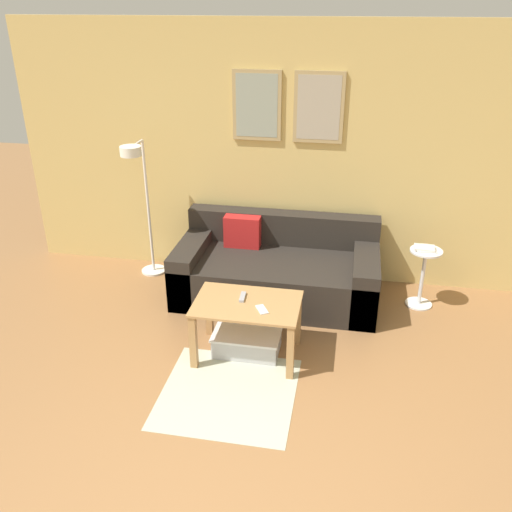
% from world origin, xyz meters
% --- Properties ---
extents(wall_back, '(5.60, 0.09, 2.55)m').
position_xyz_m(wall_back, '(-0.00, 3.34, 1.29)').
color(wall_back, '#D6B76B').
rests_on(wall_back, ground_plane).
extents(area_rug, '(1.00, 1.00, 0.01)m').
position_xyz_m(area_rug, '(-0.16, 1.27, 0.00)').
color(area_rug, '#B2B79E').
rests_on(area_rug, ground_plane).
extents(couch, '(1.93, 0.98, 0.75)m').
position_xyz_m(couch, '(-0.02, 2.83, 0.27)').
color(couch, '#28231E').
rests_on(couch, ground_plane).
extents(coffee_table, '(0.85, 0.56, 0.50)m').
position_xyz_m(coffee_table, '(-0.11, 1.78, 0.39)').
color(coffee_table, '#AD7F4C').
rests_on(coffee_table, ground_plane).
extents(storage_bin, '(0.56, 0.36, 0.19)m').
position_xyz_m(storage_bin, '(-0.12, 1.82, 0.10)').
color(storage_bin, '#B2B2B7').
rests_on(storage_bin, ground_plane).
extents(floor_lamp, '(0.26, 0.53, 1.45)m').
position_xyz_m(floor_lamp, '(-1.42, 2.91, 0.98)').
color(floor_lamp, white).
rests_on(floor_lamp, ground_plane).
extents(side_table, '(0.30, 0.30, 0.58)m').
position_xyz_m(side_table, '(1.37, 2.88, 0.35)').
color(side_table, white).
rests_on(side_table, ground_plane).
extents(book_stack, '(0.20, 0.16, 0.03)m').
position_xyz_m(book_stack, '(1.35, 2.88, 0.60)').
color(book_stack, silver).
rests_on(book_stack, side_table).
extents(remote_control, '(0.05, 0.15, 0.02)m').
position_xyz_m(remote_control, '(-0.16, 1.85, 0.51)').
color(remote_control, '#99999E').
rests_on(remote_control, coffee_table).
extents(cell_phone, '(0.13, 0.15, 0.01)m').
position_xyz_m(cell_phone, '(0.02, 1.69, 0.50)').
color(cell_phone, silver).
rests_on(cell_phone, coffee_table).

